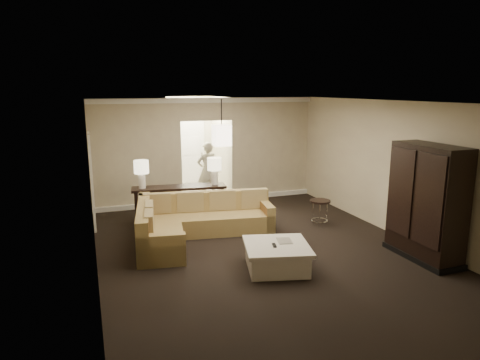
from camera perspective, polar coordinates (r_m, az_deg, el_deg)
name	(u,v)px	position (r m, az deg, el deg)	size (l,w,h in m)	color
ground	(266,254)	(8.15, 3.48, -9.80)	(8.00, 8.00, 0.00)	black
wall_back	(207,151)	(11.46, -4.40, 3.87)	(6.00, 0.04, 2.80)	beige
wall_front	(435,266)	(4.52, 24.58, -10.34)	(6.00, 0.04, 2.80)	beige
wall_left	(92,195)	(7.12, -19.15, -1.89)	(0.04, 8.00, 2.80)	beige
wall_right	(402,170)	(9.33, 20.77, 1.21)	(0.04, 8.00, 2.80)	beige
ceiling	(268,102)	(7.56, 3.75, 10.28)	(6.00, 8.00, 0.02)	silver
crown_molding	(207,100)	(11.29, -4.44, 10.53)	(6.00, 0.10, 0.12)	white
baseboard	(208,200)	(11.68, -4.22, -2.68)	(6.00, 0.10, 0.12)	white
side_door	(92,181)	(9.93, -19.17, -0.11)	(0.05, 0.90, 2.10)	silver
foyer	(195,148)	(12.76, -6.02, 4.24)	(1.44, 2.02, 2.80)	white
sectional_sofa	(192,222)	(8.90, -6.39, -5.63)	(3.12, 2.36, 0.85)	brown
coffee_table	(277,256)	(7.47, 4.91, -10.08)	(1.32, 1.32, 0.45)	silver
console_table	(180,200)	(10.03, -8.06, -2.70)	(2.19, 0.74, 0.83)	black
armoire	(426,205)	(8.33, 23.58, -3.09)	(0.62, 1.45, 2.09)	black
drink_table	(320,207)	(9.83, 10.61, -3.58)	(0.46, 0.46, 0.58)	black
table_lamp_left	(141,170)	(9.83, -13.01, 1.34)	(0.33, 0.33, 0.63)	white
table_lamp_right	(214,167)	(9.96, -3.44, 1.78)	(0.33, 0.33, 0.63)	white
pendant_light	(222,135)	(10.15, -2.46, 5.98)	(0.38, 0.38, 1.09)	black
person	(207,168)	(11.85, -4.38, 1.65)	(0.64, 0.43, 1.78)	beige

